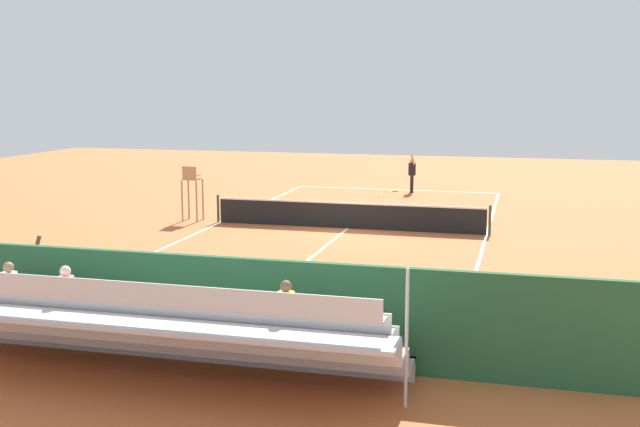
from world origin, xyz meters
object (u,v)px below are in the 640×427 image
Objects in this scene: tennis_racket at (390,191)px; equipment_bag at (231,338)px; courtside_bench at (331,326)px; tennis_ball_near at (379,197)px; tennis_net at (348,215)px; bleacher_stand at (153,328)px; tennis_player at (412,172)px; umpire_chair at (192,187)px; line_judge at (35,277)px.

equipment_bag is at bearing 92.01° from tennis_racket.
tennis_ball_near is (3.05, -21.33, -0.53)m from courtside_bench.
tennis_net is 15.31m from bleacher_stand.
tennis_player is (-0.25, -23.59, 0.84)m from equipment_bag.
tennis_net reaches higher than courtside_bench.
umpire_chair is 16.04m from courtside_bench.
bleacher_stand is 4.70× the size of tennis_player.
courtside_bench reaches higher than tennis_ball_near.
tennis_net is 10.27m from tennis_racket.
umpire_chair is 1.11× the size of tennis_player.
tennis_ball_near is (0.36, -8.06, -0.47)m from tennis_net.
tennis_net is 13.57m from line_judge.
umpire_chair is at bearing -68.42° from bleacher_stand.
bleacher_stand is at bearing 90.57° from tennis_ball_near.
tennis_player is at bearing -124.93° from umpire_chair.
courtside_bench is at bearing 98.13° from tennis_ball_near.
line_judge is at bearing 71.89° from tennis_net.
line_judge is (6.90, -0.38, 0.46)m from courtside_bench.
courtside_bench reaches higher than equipment_bag.
bleacher_stand is at bearing 87.74° from tennis_player.
tennis_player reaches higher than tennis_net.
umpire_chair is 32.42× the size of tennis_ball_near.
umpire_chair is at bearing -63.08° from equipment_bag.
tennis_racket is 8.68× the size of tennis_ball_near.
tennis_ball_near is at bearing 59.88° from tennis_player.
courtside_bench is at bearing 176.83° from line_judge.
bleacher_stand is at bearing 111.58° from umpire_chair.
equipment_bag is 4.95m from line_judge.
tennis_net is at bearing -108.11° from line_judge.
equipment_bag is 1.57× the size of tennis_racket.
tennis_ball_near is (0.16, 2.20, 0.02)m from tennis_racket.
tennis_ball_near is at bearing -87.45° from tennis_net.
equipment_bag is at bearing 173.98° from line_judge.
tennis_net is 156.06× the size of tennis_ball_near.
equipment_bag is (-0.63, 13.40, -0.32)m from tennis_net.
line_judge reaches higher than tennis_ball_near.
courtside_bench is at bearing -144.15° from bleacher_stand.
tennis_ball_near is (1.24, 2.13, -0.98)m from tennis_player.
tennis_ball_near is at bearing -89.43° from bleacher_stand.
tennis_racket is at bearing -89.84° from bleacher_stand.
umpire_chair reaches higher than tennis_player.
umpire_chair is at bearing -0.50° from tennis_net.
equipment_bag is at bearing 116.92° from umpire_chair.
tennis_ball_near is (-5.84, -8.00, -1.28)m from umpire_chair.
tennis_ball_near is at bearing -81.87° from courtside_bench.
tennis_player is at bearing -102.45° from line_judge.
equipment_bag is (-6.83, 13.45, -1.13)m from umpire_chair.
tennis_racket is (0.20, -10.26, -0.49)m from tennis_net.
tennis_player is at bearing -90.60° from equipment_bag.
equipment_bag is (2.06, 0.13, -0.38)m from courtside_bench.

